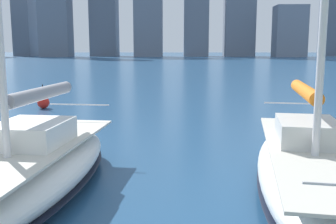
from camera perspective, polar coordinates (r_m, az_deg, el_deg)
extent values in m
cube|color=gray|center=(160.88, 17.25, 11.11)|extent=(11.74, 9.14, 19.38)
cube|color=slate|center=(166.14, 10.30, 12.92)|extent=(12.03, 9.83, 28.73)
cube|color=slate|center=(159.31, -2.87, 14.10)|extent=(11.04, 8.84, 33.63)
cube|color=slate|center=(171.44, -9.30, 15.33)|extent=(10.89, 10.30, 43.61)
cube|color=slate|center=(181.40, -20.07, 13.11)|extent=(7.11, 11.96, 34.50)
ellipsoid|color=white|center=(9.71, 19.70, -8.69)|extent=(3.62, 8.80, 1.20)
ellipsoid|color=black|center=(9.81, 19.59, -10.53)|extent=(3.64, 8.84, 0.10)
cube|color=beige|center=(9.54, 19.90, -5.08)|extent=(3.05, 7.72, 0.06)
cube|color=silver|center=(9.96, 19.55, -2.66)|extent=(1.65, 2.07, 0.55)
cylinder|color=silver|center=(10.47, 19.26, 2.22)|extent=(0.70, 3.56, 0.12)
cylinder|color=orange|center=(10.45, 19.29, 2.87)|extent=(0.85, 3.31, 0.32)
cylinder|color=silver|center=(13.18, 17.45, 1.22)|extent=(1.68, 0.31, 0.04)
ellipsoid|color=white|center=(9.83, -20.18, -8.68)|extent=(3.46, 8.81, 1.14)
ellipsoid|color=black|center=(9.93, -20.08, -10.40)|extent=(3.48, 8.85, 0.10)
cube|color=beige|center=(9.67, -20.38, -5.30)|extent=(2.89, 7.74, 0.06)
cube|color=silver|center=(10.05, -19.14, -2.91)|extent=(1.76, 2.04, 0.55)
cylinder|color=silver|center=(10.50, -17.82, 1.96)|extent=(0.47, 3.60, 0.12)
cylinder|color=gray|center=(10.48, -17.85, 2.61)|extent=(0.64, 3.34, 0.32)
cylinder|color=silver|center=(13.05, -12.74, 1.06)|extent=(1.97, 0.23, 0.04)
sphere|color=red|center=(24.07, -17.65, 1.33)|extent=(0.70, 0.70, 0.70)
cylinder|color=black|center=(23.98, -17.73, 2.99)|extent=(0.06, 0.06, 0.70)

